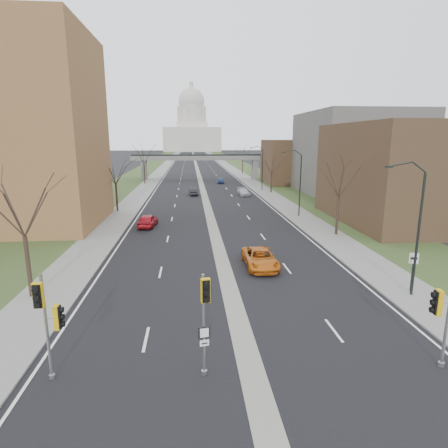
{
  "coord_description": "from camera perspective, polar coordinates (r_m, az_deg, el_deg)",
  "views": [
    {
      "loc": [
        -2.57,
        -15.78,
        10.08
      ],
      "look_at": [
        -0.26,
        9.68,
        4.29
      ],
      "focal_mm": 30.0,
      "sensor_mm": 36.0,
      "label": 1
    }
  ],
  "objects": [
    {
      "name": "streetlight_far",
      "position": [
        75.08,
        5.3,
        10.32
      ],
      "size": [
        2.61,
        0.2,
        8.7
      ],
      "color": "black",
      "rests_on": "sidewalk_right"
    },
    {
      "name": "car_right_near",
      "position": [
        30.39,
        5.52,
        -5.21
      ],
      "size": [
        2.51,
        5.32,
        1.47
      ],
      "primitive_type": "imported",
      "rotation": [
        0.0,
        0.0,
        0.01
      ],
      "color": "#C56215",
      "rests_on": "ground"
    },
    {
      "name": "tree_left_c",
      "position": [
        88.45,
        -12.17,
        10.51
      ],
      "size": [
        7.65,
        7.65,
        9.99
      ],
      "color": "#382B21",
      "rests_on": "sidewalk_left"
    },
    {
      "name": "grass_verge_left",
      "position": [
        166.8,
        -10.63,
        9.1
      ],
      "size": [
        8.0,
        600.0,
        0.1
      ],
      "primitive_type": "cube",
      "color": "#293F1D",
      "rests_on": "ground"
    },
    {
      "name": "commercial_block_near",
      "position": [
        51.38,
        26.17,
        6.91
      ],
      "size": [
        16.0,
        20.0,
        12.0
      ],
      "primitive_type": "cube",
      "color": "brown",
      "rests_on": "ground"
    },
    {
      "name": "car_right_mid",
      "position": [
        69.17,
        2.98,
        4.9
      ],
      "size": [
        2.16,
        4.56,
        1.28
      ],
      "primitive_type": "imported",
      "rotation": [
        0.0,
        0.0,
        0.08
      ],
      "color": "#B0B1B8",
      "rests_on": "ground"
    },
    {
      "name": "tree_left_a",
      "position": [
        26.2,
        -28.66,
        3.64
      ],
      "size": [
        7.2,
        7.2,
        9.4
      ],
      "color": "#382B21",
      "rests_on": "sidewalk_left"
    },
    {
      "name": "ground",
      "position": [
        18.9,
        3.64,
        -19.49
      ],
      "size": [
        700.0,
        700.0,
        0.0
      ],
      "primitive_type": "plane",
      "color": "black",
      "rests_on": "ground"
    },
    {
      "name": "signal_pole_left",
      "position": [
        17.33,
        -25.27,
        -12.19
      ],
      "size": [
        0.83,
        0.85,
        4.78
      ],
      "rotation": [
        0.0,
        0.0,
        0.02
      ],
      "color": "gray",
      "rests_on": "ground"
    },
    {
      "name": "pedestrian_bridge",
      "position": [
        95.96,
        -3.7,
        9.61
      ],
      "size": [
        34.0,
        3.0,
        6.45
      ],
      "color": "slate",
      "rests_on": "ground"
    },
    {
      "name": "capitol",
      "position": [
        335.9,
        -4.9,
        14.17
      ],
      "size": [
        48.0,
        42.0,
        55.75
      ],
      "color": "beige",
      "rests_on": "ground"
    },
    {
      "name": "tree_right_b",
      "position": [
        72.6,
        7.3,
        9.3
      ],
      "size": [
        6.3,
        6.3,
        8.22
      ],
      "color": "#382B21",
      "rests_on": "sidewalk_right"
    },
    {
      "name": "sidewalk_right",
      "position": [
        166.72,
        -0.17,
        9.32
      ],
      "size": [
        4.0,
        600.0,
        0.12
      ],
      "primitive_type": "cube",
      "color": "gray",
      "rests_on": "ground"
    },
    {
      "name": "commercial_block_mid",
      "position": [
        74.4,
        19.38,
        10.07
      ],
      "size": [
        18.0,
        22.0,
        15.0
      ],
      "primitive_type": "cube",
      "color": "#626059",
      "rests_on": "ground"
    },
    {
      "name": "streetlight_mid",
      "position": [
        49.77,
        10.76,
        8.94
      ],
      "size": [
        2.61,
        0.2,
        8.7
      ],
      "color": "black",
      "rests_on": "sidewalk_right"
    },
    {
      "name": "median_strip",
      "position": [
        166.11,
        -4.35,
        9.25
      ],
      "size": [
        1.2,
        600.0,
        0.02
      ],
      "primitive_type": "cube",
      "color": "gray",
      "rests_on": "ground"
    },
    {
      "name": "sidewalk_left",
      "position": [
        166.35,
        -8.54,
        9.17
      ],
      "size": [
        4.0,
        600.0,
        0.12
      ],
      "primitive_type": "cube",
      "color": "gray",
      "rests_on": "ground"
    },
    {
      "name": "grass_verge_right",
      "position": [
        167.36,
        1.9,
        9.32
      ],
      "size": [
        8.0,
        600.0,
        0.1
      ],
      "primitive_type": "cube",
      "color": "#293F1D",
      "rests_on": "ground"
    },
    {
      "name": "commercial_block_far",
      "position": [
        89.38,
        10.92,
        9.28
      ],
      "size": [
        14.0,
        14.0,
        10.0
      ],
      "primitive_type": "cube",
      "color": "brown",
      "rests_on": "ground"
    },
    {
      "name": "signal_pole_median",
      "position": [
        15.91,
        -2.95,
        -12.73
      ],
      "size": [
        0.56,
        0.77,
        4.65
      ],
      "rotation": [
        0.0,
        0.0,
        0.18
      ],
      "color": "gray",
      "rests_on": "ground"
    },
    {
      "name": "tree_right_a",
      "position": [
        41.01,
        17.29,
        7.37
      ],
      "size": [
        7.2,
        7.2,
        9.4
      ],
      "color": "#382B21",
      "rests_on": "sidewalk_right"
    },
    {
      "name": "car_right_far",
      "position": [
        88.69,
        -0.51,
        6.65
      ],
      "size": [
        1.87,
        3.84,
        1.26
      ],
      "primitive_type": "imported",
      "rotation": [
        0.0,
        0.0,
        -0.11
      ],
      "color": "navy",
      "rests_on": "ground"
    },
    {
      "name": "speed_limit_sign",
      "position": [
        27.83,
        26.83,
        -5.6
      ],
      "size": [
        0.56,
        0.22,
        2.69
      ],
      "rotation": [
        0.0,
        0.0,
        -0.33
      ],
      "color": "black",
      "rests_on": "sidewalk_right"
    },
    {
      "name": "tree_left_b",
      "position": [
        54.92,
        -16.3,
        8.23
      ],
      "size": [
        6.75,
        6.75,
        8.81
      ],
      "color": "#382B21",
      "rests_on": "sidewalk_left"
    },
    {
      "name": "tree_right_c",
      "position": [
        111.91,
        2.86,
        11.19
      ],
      "size": [
        7.65,
        7.65,
        9.99
      ],
      "color": "#382B21",
      "rests_on": "sidewalk_right"
    },
    {
      "name": "road_surface",
      "position": [
        166.11,
        -4.35,
        9.25
      ],
      "size": [
        20.0,
        600.0,
        0.01
      ],
      "primitive_type": "cube",
      "color": "black",
      "rests_on": "ground"
    },
    {
      "name": "car_left_near",
      "position": [
        44.95,
        -11.54,
        0.55
      ],
      "size": [
        2.3,
        4.69,
        1.54
      ],
      "primitive_type": "imported",
      "rotation": [
        0.0,
        0.0,
        3.03
      ],
      "color": "#AB131E",
      "rests_on": "ground"
    },
    {
      "name": "car_left_far",
      "position": [
        69.66,
        -4.69,
        4.94
      ],
      "size": [
        1.74,
        4.09,
        1.31
      ],
      "primitive_type": "imported",
      "rotation": [
        0.0,
        0.0,
        3.23
      ],
      "color": "black",
      "rests_on": "ground"
    },
    {
      "name": "streetlight_near",
      "position": [
        25.85,
        26.58,
        4.47
      ],
      "size": [
        2.61,
        0.2,
        8.7
      ],
      "color": "black",
      "rests_on": "sidewalk_right"
    }
  ]
}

